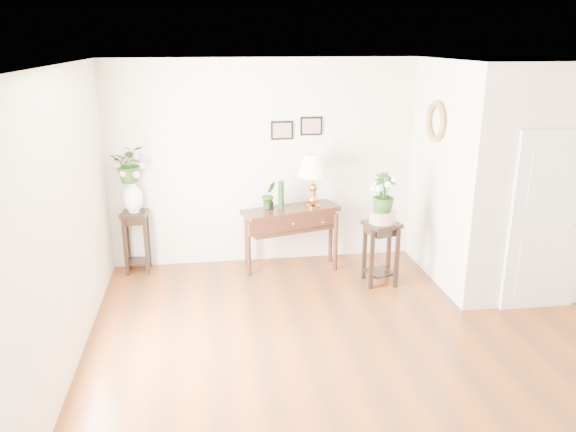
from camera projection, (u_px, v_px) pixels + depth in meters
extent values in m
cube|color=brown|center=(384.00, 355.00, 5.61)|extent=(6.00, 5.50, 0.02)
cube|color=white|center=(401.00, 66.00, 4.77)|extent=(6.00, 5.50, 0.02)
cube|color=beige|center=(328.00, 161.00, 7.79)|extent=(6.00, 0.02, 2.80)
cube|color=beige|center=(53.00, 239.00, 4.77)|extent=(0.02, 5.50, 2.80)
cube|color=beige|center=(505.00, 172.00, 7.16)|extent=(1.80, 1.95, 2.80)
cube|color=silver|center=(547.00, 222.00, 6.32)|extent=(0.90, 0.05, 2.10)
cube|color=black|center=(282.00, 130.00, 7.54)|extent=(0.30, 0.02, 0.25)
cube|color=black|center=(311.00, 126.00, 7.58)|extent=(0.30, 0.02, 0.25)
torus|color=#A77D44|center=(436.00, 121.00, 6.95)|extent=(0.07, 0.51, 0.51)
cube|color=black|center=(291.00, 239.00, 7.62)|extent=(1.37, 0.77, 0.86)
cube|color=#AE7F3C|center=(313.00, 182.00, 7.43)|extent=(0.43, 0.43, 0.73)
cylinder|color=#133B1A|center=(281.00, 196.00, 7.42)|extent=(0.10, 0.10, 0.38)
imported|color=#204915|center=(269.00, 196.00, 7.40)|extent=(0.24, 0.22, 0.36)
cube|color=black|center=(137.00, 242.00, 7.54)|extent=(0.36, 0.36, 0.84)
imported|color=#204915|center=(130.00, 163.00, 7.21)|extent=(0.46, 0.41, 0.50)
cube|color=black|center=(380.00, 253.00, 7.17)|extent=(0.48, 0.48, 0.82)
cylinder|color=#B6A898|center=(382.00, 216.00, 7.03)|extent=(0.36, 0.36, 0.15)
imported|color=#204915|center=(384.00, 194.00, 6.94)|extent=(0.29, 0.29, 0.51)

